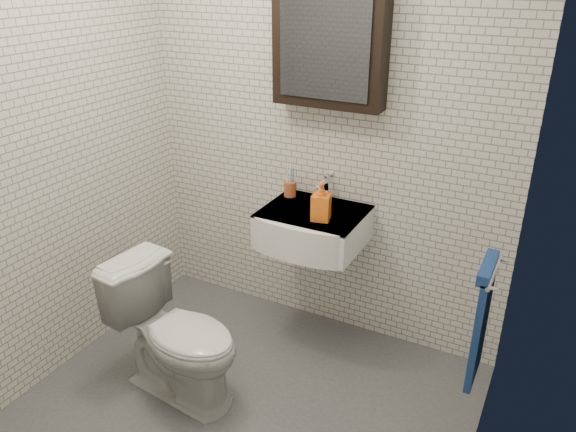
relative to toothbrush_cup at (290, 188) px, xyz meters
The scene contains 9 objects.
ground 1.28m from the toothbrush_cup, 79.71° to the right, with size 2.20×2.00×0.01m, color #46484D.
room_shell 1.08m from the toothbrush_cup, 79.71° to the right, with size 2.22×2.02×2.51m.
washbasin 0.31m from the toothbrush_cup, 38.07° to the right, with size 0.55×0.50×0.20m.
faucet 0.22m from the toothbrush_cup, ahead, with size 0.06×0.20×0.15m.
mirror_cabinet 0.83m from the toothbrush_cup, ahead, with size 0.60×0.15×0.60m.
towel_rail 1.34m from the toothbrush_cup, 24.52° to the right, with size 0.09×0.30×0.58m.
toothbrush_cup is the anchor object (origin of this frame).
soap_bottle 0.37m from the toothbrush_cup, 35.98° to the right, with size 0.10×0.10×0.21m, color orange.
toilet 1.04m from the toothbrush_cup, 102.89° to the right, with size 0.41×0.72×0.73m, color silver.
Camera 1 is at (1.23, -1.80, 2.12)m, focal length 35.00 mm.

